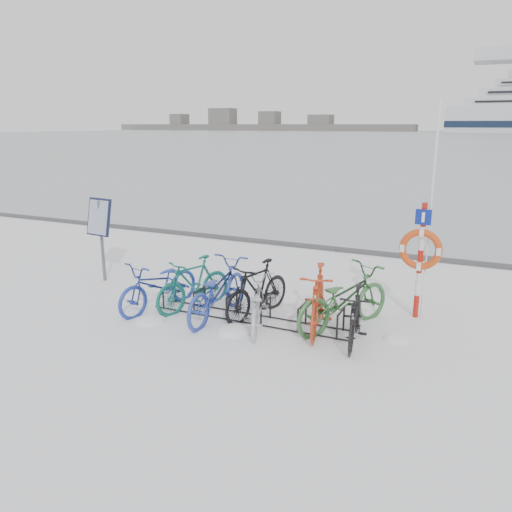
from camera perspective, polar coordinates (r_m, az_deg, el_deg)
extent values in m
plane|color=white|center=(9.66, -0.86, -7.21)|extent=(900.00, 900.00, 0.00)
cube|color=#A6B2BC|center=(163.17, 23.76, 12.37)|extent=(400.00, 298.00, 0.02)
cube|color=#3F3F42|center=(14.94, 8.88, 0.81)|extent=(400.00, 0.25, 0.10)
cylinder|color=black|center=(10.26, -10.55, -4.81)|extent=(0.04, 0.04, 0.44)
cylinder|color=black|center=(10.60, -9.20, -4.10)|extent=(0.04, 0.04, 0.44)
cylinder|color=black|center=(10.36, -9.92, -3.30)|extent=(0.04, 0.44, 0.04)
cylinder|color=black|center=(9.88, -7.11, -5.44)|extent=(0.04, 0.04, 0.44)
cylinder|color=black|center=(10.24, -5.82, -4.67)|extent=(0.04, 0.04, 0.44)
cylinder|color=black|center=(9.99, -6.49, -3.86)|extent=(0.04, 0.44, 0.04)
cylinder|color=black|center=(9.55, -3.40, -6.09)|extent=(0.04, 0.04, 0.44)
cylinder|color=black|center=(9.91, -2.21, -5.27)|extent=(0.04, 0.04, 0.44)
cylinder|color=black|center=(9.65, -2.81, -4.45)|extent=(0.04, 0.44, 0.04)
cylinder|color=black|center=(9.25, 0.57, -6.77)|extent=(0.04, 0.04, 0.44)
cylinder|color=black|center=(9.63, 1.64, -5.89)|extent=(0.04, 0.04, 0.44)
cylinder|color=black|center=(9.36, 1.13, -5.06)|extent=(0.04, 0.44, 0.04)
cylinder|color=black|center=(9.00, 4.80, -7.44)|extent=(0.04, 0.04, 0.44)
cylinder|color=black|center=(9.39, 5.72, -6.50)|extent=(0.04, 0.04, 0.44)
cylinder|color=black|center=(9.12, 5.30, -5.68)|extent=(0.04, 0.44, 0.04)
cylinder|color=black|center=(8.81, 9.25, -8.11)|extent=(0.04, 0.04, 0.44)
cylinder|color=black|center=(9.20, 9.99, -7.12)|extent=(0.04, 0.04, 0.44)
cylinder|color=black|center=(8.93, 9.69, -6.30)|extent=(0.04, 0.44, 0.04)
cylinder|color=black|center=(9.47, -1.44, -7.56)|extent=(4.00, 0.03, 0.03)
cylinder|color=black|center=(9.84, -0.31, -6.67)|extent=(4.00, 0.03, 0.03)
cylinder|color=#595B5E|center=(12.26, -17.20, 1.61)|extent=(0.07, 0.07, 1.92)
cube|color=black|center=(12.13, -17.51, 4.27)|extent=(0.68, 0.31, 0.87)
cube|color=#8C99AD|center=(12.10, -17.63, 4.24)|extent=(0.61, 0.24, 0.77)
cylinder|color=#AA180D|center=(10.17, 17.82, -5.46)|extent=(0.10, 0.10, 0.45)
cylinder|color=silver|center=(10.03, 18.02, -3.06)|extent=(0.10, 0.10, 0.45)
cylinder|color=#AA180D|center=(9.91, 18.23, -0.60)|extent=(0.10, 0.10, 0.45)
cylinder|color=silver|center=(9.80, 18.44, 1.92)|extent=(0.10, 0.10, 0.45)
cylinder|color=#AA180D|center=(9.72, 18.65, 4.49)|extent=(0.10, 0.10, 0.45)
torus|color=#C33F12|center=(9.76, 18.29, 0.71)|extent=(0.78, 0.13, 0.78)
cube|color=navy|center=(9.64, 18.58, 4.24)|extent=(0.28, 0.03, 0.28)
cylinder|color=silver|center=(9.75, 19.29, 4.59)|extent=(0.04, 0.04, 4.06)
cube|color=white|center=(242.76, 25.95, 19.94)|extent=(17.73, 17.73, 5.32)
cube|color=#4E4E4E|center=(295.31, -0.27, 14.49)|extent=(180.00, 12.00, 3.50)
cube|color=#4E4E4E|center=(309.10, -5.51, 15.13)|extent=(24.00, 10.00, 8.00)
cube|color=#4E4E4E|center=(284.04, 5.42, 15.07)|extent=(20.00, 10.00, 6.00)
imported|color=#1F3599|center=(10.22, -10.98, -3.07)|extent=(1.15, 2.13, 1.06)
imported|color=#115C50|center=(10.12, -7.16, -2.99)|extent=(1.13, 1.89, 1.10)
imported|color=#293D9E|center=(9.63, -4.46, -3.73)|extent=(0.77, 2.17, 1.13)
imported|color=black|center=(9.64, 0.18, -3.70)|extent=(0.98, 1.94, 1.12)
imported|color=#ABADB3|center=(9.16, 0.02, -5.29)|extent=(1.23, 1.91, 0.95)
imported|color=#B73719|center=(9.09, 7.09, -4.75)|extent=(0.96, 2.06, 1.19)
imported|color=#326734|center=(9.23, 9.98, -4.61)|extent=(1.78, 2.34, 1.18)
imported|color=black|center=(8.69, 11.28, -6.59)|extent=(0.67, 1.68, 0.98)
ellipsoid|color=white|center=(10.96, -12.43, -4.84)|extent=(0.37, 0.37, 0.13)
ellipsoid|color=white|center=(9.13, 15.66, -9.15)|extent=(0.45, 0.45, 0.16)
ellipsoid|color=white|center=(9.88, 4.13, -6.73)|extent=(0.37, 0.37, 0.13)
ellipsoid|color=white|center=(9.78, -11.97, -7.26)|extent=(0.58, 0.58, 0.20)
ellipsoid|color=white|center=(9.11, -2.54, -8.64)|extent=(0.65, 0.65, 0.23)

